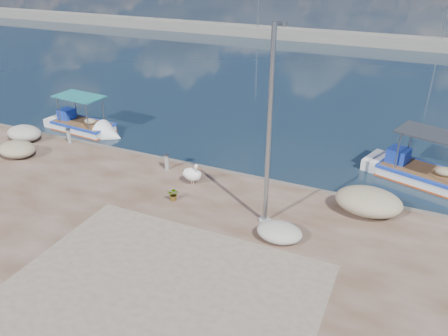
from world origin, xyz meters
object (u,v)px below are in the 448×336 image
boat_left (83,127)px  boat_right (425,177)px  lamp_post (269,138)px  bollard_near (167,161)px  pelican (192,174)px

boat_left → boat_right: bearing=9.4°
boat_right → lamp_post: 9.27m
boat_left → bollard_near: boat_left is taller
boat_right → lamp_post: size_ratio=0.85×
boat_left → pelican: bearing=-18.0°
boat_left → lamp_post: lamp_post is taller
boat_left → pelican: (9.32, -3.95, 0.80)m
boat_right → lamp_post: (-5.26, -6.74, 3.59)m
lamp_post → bollard_near: 6.52m
boat_right → bollard_near: 11.66m
boat_left → lamp_post: (13.04, -5.32, 3.61)m
boat_left → bollard_near: size_ratio=6.95×
boat_right → pelican: bearing=-131.6°
boat_right → pelican: boat_right is taller
boat_right → pelican: size_ratio=5.49×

